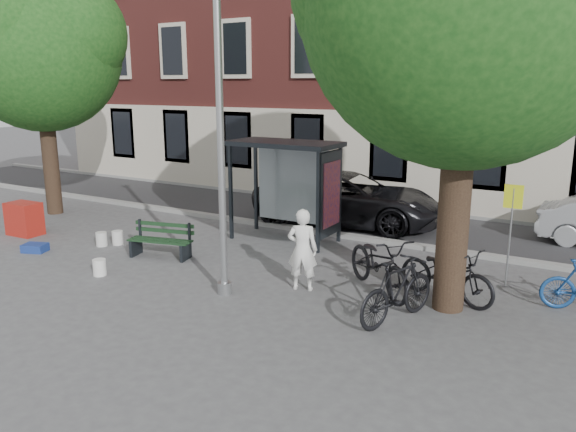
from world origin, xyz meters
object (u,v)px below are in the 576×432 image
Objects in this scene: bus_shelter at (300,169)px; bike_a at (446,273)px; bike_d at (397,290)px; bike_c at (379,263)px; lamppost at (221,153)px; bench at (161,242)px; red_stand at (24,219)px; notice_sign at (512,211)px; car_dark at (349,199)px; painter at (302,250)px.

bike_a is at bearing -26.36° from bus_shelter.
bus_shelter is 1.48× the size of bike_d.
bus_shelter is 1.26× the size of bike_c.
lamppost is 4.84m from bike_a.
red_stand is at bearing 170.87° from bench.
bike_c is at bearing 4.65° from red_stand.
bike_c is (5.35, 0.44, 0.23)m from bench.
notice_sign reaches higher than bike_d.
bike_d is at bearing -42.48° from bus_shelter.
bench is at bearing 4.61° from red_stand.
bike_c is at bearing -37.16° from bike_d.
car_dark is (0.33, 2.37, -1.16)m from bus_shelter.
bike_d is at bearing -105.70° from bike_c.
notice_sign is (5.32, -0.79, -0.35)m from bus_shelter.
lamppost is 5.89m from notice_sign.
car_dark is at bearing 146.40° from notice_sign.
bench is 0.80× the size of bike_a.
bus_shelter is 1.41× the size of bike_a.
painter is at bearing 126.08° from bike_a.
lamppost reaches higher than bike_c.
lamppost is 4.24m from bus_shelter.
lamppost is 7.83m from red_stand.
bus_shelter is 7.71m from red_stand.
lamppost is at bearing 174.73° from car_dark.
lamppost reaches higher than bike_d.
car_dark is (-1.48, 5.47, -0.07)m from painter.
bike_c is 0.41× the size of car_dark.
bike_d is at bearing 179.73° from bike_a.
bus_shelter is at bearing 39.42° from bench.
bike_c reaches higher than bike_d.
painter reaches higher than bike_d.
red_stand is (-10.00, -0.81, -0.14)m from bike_c.
car_dark reaches higher than bike_c.
bike_c is at bearing -37.72° from bus_shelter.
bench is 0.84× the size of bike_d.
red_stand reaches higher than bench.
lamppost is 6.79m from car_dark.
bench is at bearing 11.59° from bike_d.
bench is at bearing 146.86° from car_dark.
notice_sign is (1.32, 2.87, 0.99)m from bike_d.
bike_c is at bearing 32.68° from lamppost.
bike_a is (3.84, 1.90, -2.25)m from lamppost.
lamppost is 2.90× the size of notice_sign.
lamppost is 3.66× the size of painter.
lamppost is at bearing 22.01° from painter.
bus_shelter reaches higher than car_dark.
notice_sign is (0.87, 1.42, 1.03)m from bike_a.
bike_a is 11.32m from red_stand.
bike_c is 2.51× the size of red_stand.
car_dark is (-3.66, 6.02, 0.19)m from bike_d.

